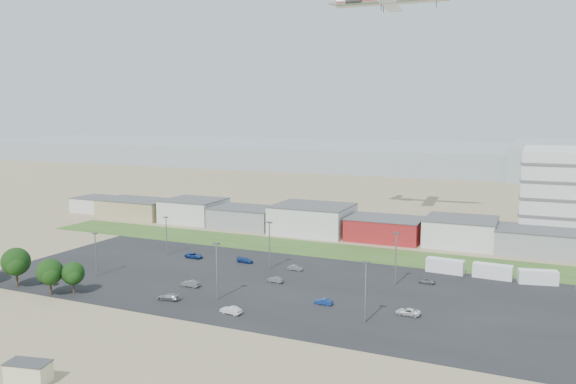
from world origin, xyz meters
The scene contains 29 objects.
ground centered at (0.00, 0.00, 0.00)m, with size 700.00×700.00×0.00m, color #827453.
parking_lot centered at (5.00, 20.00, 0.01)m, with size 120.00×50.00×0.01m, color black.
grass_strip centered at (0.00, 52.00, 0.01)m, with size 160.00×16.00×0.02m, color #2F5520.
hills_backdrop centered at (40.00, 315.00, 4.50)m, with size 700.00×200.00×9.00m, color gray, non-canonical shape.
building_row centered at (-17.00, 71.00, 4.00)m, with size 170.00×20.00×8.00m, color silver, non-canonical shape.
portable_shed centered at (-4.85, -31.77, 1.42)m, with size 5.65×2.93×2.85m, color beige, non-canonical shape.
box_trailer_a centered at (36.36, 42.77, 1.51)m, with size 8.05×2.52×3.02m, color silver, non-canonical shape.
box_trailer_b centered at (46.21, 42.48, 1.49)m, with size 7.97×2.49×2.99m, color silver, non-canonical shape.
box_trailer_c centered at (55.01, 42.01, 1.43)m, with size 7.63×2.38×2.86m, color silver, non-canonical shape.
tree_mid centered at (-41.06, -2.66, 4.51)m, with size 6.01×6.01×9.02m, color black, non-canonical shape.
tree_right centered at (-30.71, -3.80, 4.00)m, with size 5.33×5.33×7.99m, color black, non-canonical shape.
tree_near centered at (-27.24, -1.43, 3.52)m, with size 4.70×4.70×7.05m, color black, non-canonical shape.
lightpole_front_l centered at (-31.86, 9.76, 4.70)m, with size 1.11×0.46×9.39m, color slate, non-canonical shape.
lightpole_front_m centered at (0.01, 6.85, 5.40)m, with size 1.27×0.53×10.79m, color slate, non-canonical shape.
lightpole_front_r centered at (28.76, 6.45, 5.23)m, with size 1.23×0.51×10.46m, color slate, non-canonical shape.
lightpole_back_l centered at (-29.01, 31.01, 4.80)m, with size 1.13×0.47×9.60m, color slate, non-canonical shape.
lightpole_back_m centered at (-0.33, 30.09, 5.35)m, with size 1.26×0.52×10.70m, color slate, non-canonical shape.
lightpole_back_r centered at (28.44, 29.44, 5.45)m, with size 1.28×0.53×10.89m, color slate, non-canonical shape.
parked_car_0 centered at (34.54, 12.91, 0.59)m, with size 1.96×4.26×1.18m, color silver.
parked_car_1 centered at (19.30, 12.15, 0.56)m, with size 1.19×3.40×1.12m, color navy.
parked_car_3 centered at (-8.08, 2.71, 0.61)m, with size 1.72×4.23×1.23m, color #A5A5AA.
parked_car_4 centered at (-8.97, 11.41, 0.66)m, with size 1.39×3.99×1.32m, color #595B5E.
parked_car_6 centered at (-7.85, 32.41, 0.60)m, with size 1.67×4.11×1.19m, color navy.
parked_car_7 centered at (5.38, 21.06, 0.57)m, with size 1.20×3.45×1.14m, color #595B5E.
parked_car_8 centered at (34.24, 32.94, 0.56)m, with size 1.32×3.28×1.12m, color #595B5E.
parked_car_9 centered at (-21.21, 31.16, 0.63)m, with size 2.08×4.50×1.25m, color navy.
parked_car_10 centered at (-36.53, 1.25, 0.57)m, with size 1.61×3.95×1.15m, color #595B5E.
parked_car_11 centered at (5.55, 31.08, 0.56)m, with size 1.19×3.42×1.13m, color #595B5E.
parked_car_13 centered at (6.23, 1.09, 0.65)m, with size 1.38×3.95×1.30m, color silver.
Camera 1 is at (53.41, -80.66, 34.12)m, focal length 35.00 mm.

